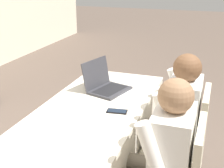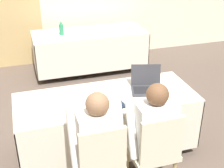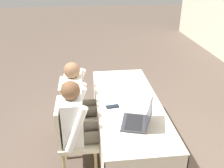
{
  "view_description": "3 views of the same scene",
  "coord_description": "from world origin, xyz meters",
  "px_view_note": "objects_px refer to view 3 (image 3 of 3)",
  "views": [
    {
      "loc": [
        -1.85,
        -0.84,
        1.71
      ],
      "look_at": [
        0.0,
        -0.2,
        0.98
      ],
      "focal_mm": 50.0,
      "sensor_mm": 36.0,
      "label": 1
    },
    {
      "loc": [
        -0.8,
        -2.78,
        2.36
      ],
      "look_at": [
        0.0,
        -0.2,
        0.98
      ],
      "focal_mm": 50.0,
      "sensor_mm": 36.0,
      "label": 2
    },
    {
      "loc": [
        2.56,
        -0.5,
        2.24
      ],
      "look_at": [
        0.0,
        -0.2,
        0.98
      ],
      "focal_mm": 40.0,
      "sensor_mm": 36.0,
      "label": 3
    }
  ],
  "objects_px": {
    "chair_near_right": "(72,135)",
    "person_checkered_shirt": "(80,99)",
    "laptop": "(138,120)",
    "cell_phone": "(112,107)",
    "person_white_shirt": "(80,123)",
    "chair_near_left": "(73,110)"
  },
  "relations": [
    {
      "from": "laptop",
      "to": "cell_phone",
      "type": "height_order",
      "value": "laptop"
    },
    {
      "from": "person_white_shirt",
      "to": "chair_near_left",
      "type": "bearing_deg",
      "value": 10.89
    },
    {
      "from": "cell_phone",
      "to": "person_white_shirt",
      "type": "height_order",
      "value": "person_white_shirt"
    },
    {
      "from": "cell_phone",
      "to": "chair_near_right",
      "type": "bearing_deg",
      "value": -78.1
    },
    {
      "from": "chair_near_right",
      "to": "person_checkered_shirt",
      "type": "distance_m",
      "value": 0.57
    },
    {
      "from": "chair_near_left",
      "to": "laptop",
      "type": "bearing_deg",
      "value": -136.1
    },
    {
      "from": "chair_near_left",
      "to": "person_checkered_shirt",
      "type": "bearing_deg",
      "value": -90.0
    },
    {
      "from": "laptop",
      "to": "chair_near_left",
      "type": "bearing_deg",
      "value": -119.96
    },
    {
      "from": "laptop",
      "to": "chair_near_left",
      "type": "distance_m",
      "value": 1.06
    },
    {
      "from": "laptop",
      "to": "chair_near_left",
      "type": "height_order",
      "value": "laptop"
    },
    {
      "from": "laptop",
      "to": "cell_phone",
      "type": "relative_size",
      "value": 2.55
    },
    {
      "from": "cell_phone",
      "to": "chair_near_left",
      "type": "height_order",
      "value": "chair_near_left"
    },
    {
      "from": "laptop",
      "to": "chair_near_left",
      "type": "xyz_separation_m",
      "value": [
        -0.73,
        -0.71,
        -0.28
      ]
    },
    {
      "from": "chair_near_right",
      "to": "person_checkered_shirt",
      "type": "relative_size",
      "value": 0.78
    },
    {
      "from": "chair_near_left",
      "to": "chair_near_right",
      "type": "height_order",
      "value": "same"
    },
    {
      "from": "person_checkered_shirt",
      "to": "person_white_shirt",
      "type": "height_order",
      "value": "same"
    },
    {
      "from": "person_white_shirt",
      "to": "cell_phone",
      "type": "bearing_deg",
      "value": -65.58
    },
    {
      "from": "laptop",
      "to": "person_white_shirt",
      "type": "xyz_separation_m",
      "value": [
        -0.2,
        -0.6,
        -0.12
      ]
    },
    {
      "from": "cell_phone",
      "to": "chair_near_right",
      "type": "distance_m",
      "value": 0.56
    },
    {
      "from": "chair_near_right",
      "to": "person_checkered_shirt",
      "type": "height_order",
      "value": "person_checkered_shirt"
    },
    {
      "from": "chair_near_right",
      "to": "person_white_shirt",
      "type": "xyz_separation_m",
      "value": [
        0.0,
        0.1,
        0.16
      ]
    },
    {
      "from": "cell_phone",
      "to": "person_checkered_shirt",
      "type": "xyz_separation_m",
      "value": [
        -0.36,
        -0.38,
        -0.08
      ]
    }
  ]
}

